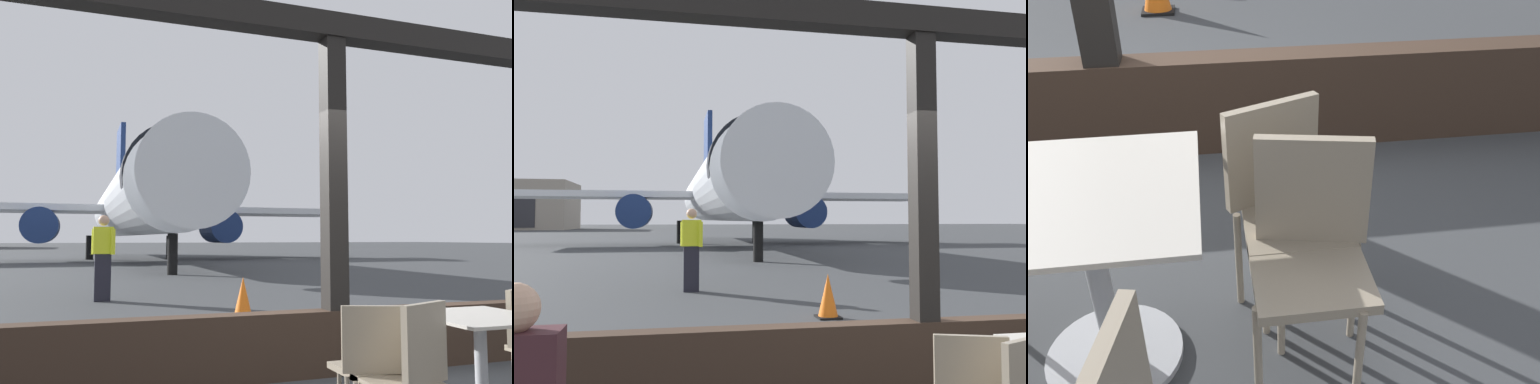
% 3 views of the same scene
% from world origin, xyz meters
% --- Properties ---
extents(dining_table, '(0.76, 0.76, 0.77)m').
position_xyz_m(dining_table, '(0.15, -1.73, 0.44)').
color(dining_table, '#ADA89E').
rests_on(dining_table, ground).
extents(cafe_chair_window_left, '(0.45, 0.45, 0.89)m').
position_xyz_m(cafe_chair_window_left, '(0.90, -1.80, 0.53)').
color(cafe_chair_window_left, gray).
rests_on(cafe_chair_window_left, ground).
extents(cafe_chair_aisle_right, '(0.50, 0.50, 0.89)m').
position_xyz_m(cafe_chair_aisle_right, '(0.85, -1.50, 0.53)').
color(cafe_chair_aisle_right, gray).
rests_on(cafe_chair_aisle_right, ground).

